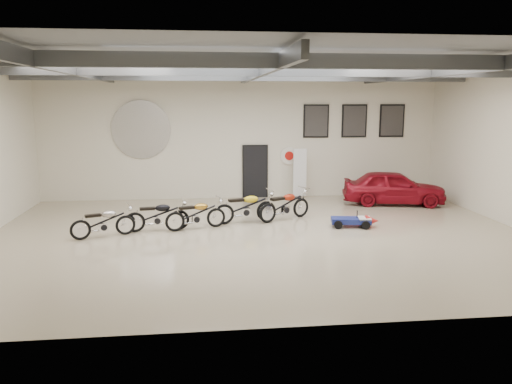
{
  "coord_description": "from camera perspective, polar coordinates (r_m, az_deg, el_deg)",
  "views": [
    {
      "loc": [
        -1.73,
        -14.09,
        3.94
      ],
      "look_at": [
        0.0,
        1.2,
        1.1
      ],
      "focal_mm": 35.0,
      "sensor_mm": 36.0,
      "label": 1
    }
  ],
  "objects": [
    {
      "name": "poster_right",
      "position": [
        21.58,
        15.26,
        7.87
      ],
      "size": [
        1.05,
        0.08,
        1.35
      ],
      "primitive_type": null,
      "color": "black",
      "rests_on": "back_wall"
    },
    {
      "name": "banner_stand",
      "position": [
        20.21,
        5.02,
        2.02
      ],
      "size": [
        0.55,
        0.24,
        1.98
      ],
      "primitive_type": null,
      "rotation": [
        0.0,
        0.0,
        0.04
      ],
      "color": "white",
      "rests_on": "floor"
    },
    {
      "name": "motorcycle_red",
      "position": [
        16.59,
        3.31,
        -1.44
      ],
      "size": [
        2.06,
        1.53,
        1.05
      ],
      "primitive_type": null,
      "rotation": [
        0.0,
        0.0,
        0.51
      ],
      "color": "silver",
      "rests_on": "floor"
    },
    {
      "name": "vintage_car",
      "position": [
        19.8,
        15.46,
        0.52
      ],
      "size": [
        2.34,
        4.07,
        1.31
      ],
      "primitive_type": "imported",
      "rotation": [
        0.0,
        0.0,
        1.35
      ],
      "color": "maroon",
      "rests_on": "floor"
    },
    {
      "name": "poster_left",
      "position": [
        20.62,
        6.88,
        8.05
      ],
      "size": [
        1.05,
        0.08,
        1.35
      ],
      "primitive_type": null,
      "color": "black",
      "rests_on": "back_wall"
    },
    {
      "name": "logo_plaque",
      "position": [
        20.2,
        -12.99,
        6.96
      ],
      "size": [
        2.3,
        0.06,
        1.16
      ],
      "primitive_type": null,
      "color": "silver",
      "rests_on": "back_wall"
    },
    {
      "name": "back_wall",
      "position": [
        20.21,
        -1.54,
        6.37
      ],
      "size": [
        16.0,
        0.02,
        5.0
      ],
      "primitive_type": "cube",
      "color": "beige",
      "rests_on": "floor"
    },
    {
      "name": "ceiling_beams",
      "position": [
        14.22,
        0.56,
        13.72
      ],
      "size": [
        15.8,
        11.8,
        0.32
      ],
      "primitive_type": null,
      "color": "#515458",
      "rests_on": "ceiling"
    },
    {
      "name": "door",
      "position": [
        20.37,
        -0.1,
        2.3
      ],
      "size": [
        0.92,
        0.08,
        2.1
      ],
      "primitive_type": "cube",
      "color": "black",
      "rests_on": "back_wall"
    },
    {
      "name": "motorcycle_silver",
      "position": [
        15.14,
        -17.08,
        -3.25
      ],
      "size": [
        1.9,
        1.16,
        0.95
      ],
      "primitive_type": null,
      "rotation": [
        0.0,
        0.0,
        0.35
      ],
      "color": "silver",
      "rests_on": "floor"
    },
    {
      "name": "motorcycle_black",
      "position": [
        15.48,
        -11.23,
        -2.6
      ],
      "size": [
        1.97,
        0.83,
        0.99
      ],
      "primitive_type": null,
      "rotation": [
        0.0,
        0.0,
        0.13
      ],
      "color": "silver",
      "rests_on": "floor"
    },
    {
      "name": "ceiling",
      "position": [
        14.23,
        0.56,
        14.73
      ],
      "size": [
        16.0,
        12.0,
        0.01
      ],
      "primitive_type": "cube",
      "color": "gray",
      "rests_on": "back_wall"
    },
    {
      "name": "go_kart",
      "position": [
        16.01,
        11.26,
        -2.99
      ],
      "size": [
        1.6,
        0.92,
        0.55
      ],
      "primitive_type": null,
      "rotation": [
        0.0,
        0.0,
        -0.17
      ],
      "color": "navy",
      "rests_on": "floor"
    },
    {
      "name": "floor",
      "position": [
        14.73,
        0.53,
        -5.06
      ],
      "size": [
        16.0,
        12.0,
        0.01
      ],
      "primitive_type": "cube",
      "color": "tan",
      "rests_on": "ground"
    },
    {
      "name": "oil_sign",
      "position": [
        20.49,
        3.8,
        4.16
      ],
      "size": [
        0.72,
        0.1,
        0.72
      ],
      "primitive_type": null,
      "color": "white",
      "rests_on": "back_wall"
    },
    {
      "name": "motorcycle_yellow",
      "position": [
        16.19,
        -1.21,
        -1.68
      ],
      "size": [
        2.15,
        1.08,
        1.07
      ],
      "primitive_type": null,
      "rotation": [
        0.0,
        0.0,
        0.22
      ],
      "color": "silver",
      "rests_on": "floor"
    },
    {
      "name": "poster_mid",
      "position": [
        21.04,
        11.17,
        7.98
      ],
      "size": [
        1.05,
        0.08,
        1.35
      ],
      "primitive_type": null,
      "color": "black",
      "rests_on": "back_wall"
    },
    {
      "name": "motorcycle_gold",
      "position": [
        15.49,
        -6.9,
        -2.49
      ],
      "size": [
        1.97,
        1.13,
        0.98
      ],
      "primitive_type": null,
      "rotation": [
        0.0,
        0.0,
        0.31
      ],
      "color": "silver",
      "rests_on": "floor"
    }
  ]
}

